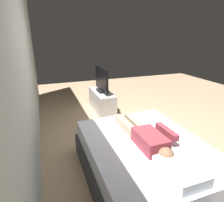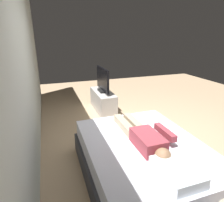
{
  "view_description": "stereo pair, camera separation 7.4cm",
  "coord_description": "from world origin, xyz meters",
  "px_view_note": "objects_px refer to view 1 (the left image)",
  "views": [
    {
      "loc": [
        -2.71,
        1.53,
        1.85
      ],
      "look_at": [
        0.41,
        0.37,
        0.69
      ],
      "focal_mm": 30.82,
      "sensor_mm": 36.0,
      "label": 1
    },
    {
      "loc": [
        -2.74,
        1.46,
        1.85
      ],
      "look_at": [
        0.41,
        0.37,
        0.69
      ],
      "focal_mm": 30.82,
      "sensor_mm": 36.0,
      "label": 2
    }
  ],
  "objects_px": {
    "bed": "(145,161)",
    "person": "(146,136)",
    "pillow": "(180,171)",
    "tv_stand": "(102,101)",
    "remote": "(165,130)",
    "tv": "(102,80)"
  },
  "relations": [
    {
      "from": "remote",
      "to": "tv",
      "type": "height_order",
      "value": "tv"
    },
    {
      "from": "bed",
      "to": "tv",
      "type": "height_order",
      "value": "tv"
    },
    {
      "from": "bed",
      "to": "pillow",
      "type": "bearing_deg",
      "value": 180.0
    },
    {
      "from": "pillow",
      "to": "tv_stand",
      "type": "xyz_separation_m",
      "value": [
        3.17,
        -0.19,
        -0.35
      ]
    },
    {
      "from": "tv",
      "to": "remote",
      "type": "bearing_deg",
      "value": -174.73
    },
    {
      "from": "person",
      "to": "pillow",
      "type": "bearing_deg",
      "value": 179.66
    },
    {
      "from": "person",
      "to": "tv",
      "type": "bearing_deg",
      "value": -4.33
    },
    {
      "from": "person",
      "to": "tv_stand",
      "type": "height_order",
      "value": "person"
    },
    {
      "from": "person",
      "to": "tv_stand",
      "type": "xyz_separation_m",
      "value": [
        2.49,
        -0.19,
        -0.37
      ]
    },
    {
      "from": "person",
      "to": "tv_stand",
      "type": "distance_m",
      "value": 2.53
    },
    {
      "from": "remote",
      "to": "tv_stand",
      "type": "distance_m",
      "value": 2.37
    },
    {
      "from": "bed",
      "to": "pillow",
      "type": "height_order",
      "value": "pillow"
    },
    {
      "from": "bed",
      "to": "person",
      "type": "xyz_separation_m",
      "value": [
        0.03,
        -0.0,
        0.36
      ]
    },
    {
      "from": "bed",
      "to": "pillow",
      "type": "distance_m",
      "value": 0.73
    },
    {
      "from": "person",
      "to": "remote",
      "type": "height_order",
      "value": "person"
    },
    {
      "from": "remote",
      "to": "tv",
      "type": "bearing_deg",
      "value": 5.27
    },
    {
      "from": "tv",
      "to": "bed",
      "type": "bearing_deg",
      "value": 175.62
    },
    {
      "from": "pillow",
      "to": "remote",
      "type": "distance_m",
      "value": 0.93
    },
    {
      "from": "pillow",
      "to": "tv_stand",
      "type": "bearing_deg",
      "value": -3.48
    },
    {
      "from": "pillow",
      "to": "tv_stand",
      "type": "distance_m",
      "value": 3.2
    },
    {
      "from": "bed",
      "to": "person",
      "type": "distance_m",
      "value": 0.36
    },
    {
      "from": "person",
      "to": "remote",
      "type": "distance_m",
      "value": 0.44
    }
  ]
}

